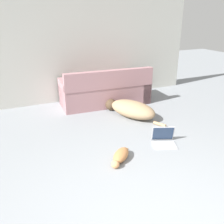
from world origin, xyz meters
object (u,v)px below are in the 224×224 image
at_px(couch, 105,92).
at_px(laptop_open, 164,138).
at_px(cat, 120,156).
at_px(dog, 131,109).

relative_size(couch, laptop_open, 4.44).
distance_m(couch, cat, 2.39).
distance_m(couch, laptop_open, 2.11).
bearing_deg(dog, cat, 122.63).
bearing_deg(couch, dog, 103.90).
bearing_deg(cat, laptop_open, 146.92).
distance_m(couch, dog, 0.93).
distance_m(dog, cat, 1.64).
xyz_separation_m(cat, laptop_open, (0.85, 0.16, 0.02)).
relative_size(couch, cat, 4.28).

